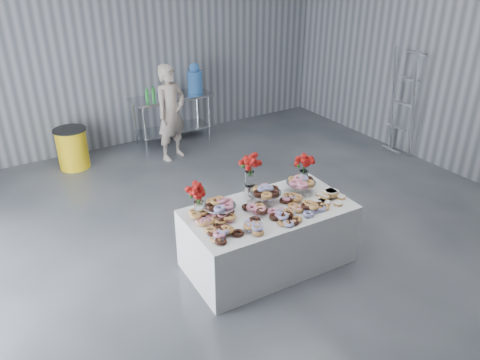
% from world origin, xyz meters
% --- Properties ---
extents(ground, '(9.00, 9.00, 0.00)m').
position_xyz_m(ground, '(0.00, 0.00, 0.00)').
color(ground, '#33353A').
rests_on(ground, ground).
extents(room_walls, '(8.04, 9.04, 4.02)m').
position_xyz_m(room_walls, '(-0.27, 0.07, 2.64)').
color(room_walls, gray).
rests_on(room_walls, ground).
extents(display_table, '(1.93, 1.06, 0.75)m').
position_xyz_m(display_table, '(-0.05, -0.01, 0.38)').
color(display_table, white).
rests_on(display_table, ground).
extents(prep_table, '(1.50, 0.60, 0.90)m').
position_xyz_m(prep_table, '(0.59, 4.10, 0.62)').
color(prep_table, silver).
rests_on(prep_table, ground).
extents(donut_mounds, '(1.83, 0.86, 0.09)m').
position_xyz_m(donut_mounds, '(-0.05, -0.06, 0.80)').
color(donut_mounds, '#D3864D').
rests_on(donut_mounds, display_table).
extents(cake_stand_left, '(0.36, 0.36, 0.17)m').
position_xyz_m(cake_stand_left, '(-0.60, 0.16, 0.89)').
color(cake_stand_left, silver).
rests_on(cake_stand_left, display_table).
extents(cake_stand_mid, '(0.36, 0.36, 0.17)m').
position_xyz_m(cake_stand_mid, '(0.00, 0.14, 0.89)').
color(cake_stand_mid, silver).
rests_on(cake_stand_mid, display_table).
extents(cake_stand_right, '(0.36, 0.36, 0.17)m').
position_xyz_m(cake_stand_right, '(0.50, 0.12, 0.89)').
color(cake_stand_right, silver).
rests_on(cake_stand_right, display_table).
extents(danish_pile, '(0.48, 0.48, 0.11)m').
position_xyz_m(danish_pile, '(0.69, -0.19, 0.81)').
color(danish_pile, silver).
rests_on(danish_pile, display_table).
extents(bouquet_left, '(0.26, 0.26, 0.42)m').
position_xyz_m(bouquet_left, '(-0.79, 0.26, 1.05)').
color(bouquet_left, white).
rests_on(bouquet_left, display_table).
extents(bouquet_right, '(0.26, 0.26, 0.42)m').
position_xyz_m(bouquet_right, '(0.66, 0.26, 1.05)').
color(bouquet_right, white).
rests_on(bouquet_right, display_table).
extents(bouquet_center, '(0.26, 0.26, 0.57)m').
position_xyz_m(bouquet_center, '(-0.09, 0.34, 1.13)').
color(bouquet_center, silver).
rests_on(bouquet_center, display_table).
extents(water_jug, '(0.28, 0.28, 0.55)m').
position_xyz_m(water_jug, '(1.09, 4.10, 1.15)').
color(water_jug, '#458CEB').
rests_on(water_jug, prep_table).
extents(drink_bottles, '(0.54, 0.08, 0.27)m').
position_xyz_m(drink_bottles, '(0.27, 4.00, 1.04)').
color(drink_bottles, '#268C33').
rests_on(drink_bottles, prep_table).
extents(person, '(0.70, 0.58, 1.66)m').
position_xyz_m(person, '(0.28, 3.41, 0.83)').
color(person, '#CC8C93').
rests_on(person, ground).
extents(trash_barrel, '(0.54, 0.54, 0.69)m').
position_xyz_m(trash_barrel, '(-1.33, 3.91, 0.35)').
color(trash_barrel, yellow).
rests_on(trash_barrel, ground).
extents(stepladder, '(0.51, 0.48, 1.93)m').
position_xyz_m(stepladder, '(3.75, 1.43, 0.96)').
color(stepladder, silver).
rests_on(stepladder, ground).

